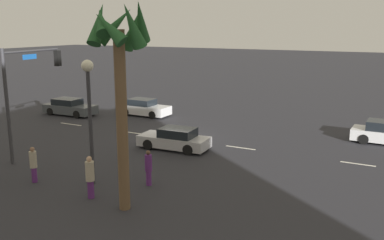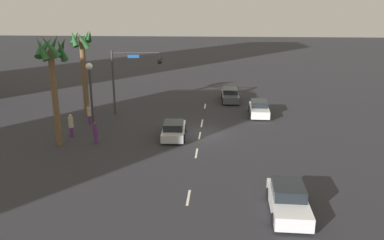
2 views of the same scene
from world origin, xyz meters
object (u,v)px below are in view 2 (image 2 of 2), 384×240
at_px(streetlamp, 90,84).
at_px(traffic_signal, 130,72).
at_px(pedestrian_0, 95,132).
at_px(pedestrian_1, 89,114).
at_px(car_3, 230,95).
at_px(palm_tree_1, 83,56).
at_px(palm_tree_0, 52,63).
at_px(car_0, 259,109).
at_px(pedestrian_2, 71,125).
at_px(car_1, 174,130).
at_px(car_2, 288,200).

bearing_deg(streetlamp, traffic_signal, -16.59).
xyz_separation_m(pedestrian_0, pedestrian_1, (5.15, 2.22, 0.03)).
bearing_deg(car_3, palm_tree_1, 116.64).
relative_size(pedestrian_1, palm_tree_0, 0.21).
height_order(pedestrian_0, palm_tree_0, palm_tree_0).
relative_size(pedestrian_0, palm_tree_0, 0.20).
bearing_deg(pedestrian_0, car_0, -55.34).
relative_size(car_0, pedestrian_2, 2.30).
relative_size(car_1, pedestrian_1, 2.51).
xyz_separation_m(car_3, palm_tree_0, (-15.66, 13.35, 5.67)).
bearing_deg(car_1, streetlamp, 85.20).
bearing_deg(car_0, palm_tree_1, 94.46).
distance_m(car_3, palm_tree_1, 16.63).
xyz_separation_m(car_0, traffic_signal, (-0.64, 12.63, 3.61)).
relative_size(car_1, traffic_signal, 0.71).
bearing_deg(car_0, car_2, 179.53).
xyz_separation_m(car_1, streetlamp, (0.58, 6.90, 3.56)).
relative_size(pedestrian_2, palm_tree_1, 0.23).
distance_m(traffic_signal, pedestrian_1, 5.72).
distance_m(car_2, traffic_signal, 22.38).
distance_m(pedestrian_0, pedestrian_1, 5.61).
bearing_deg(car_1, pedestrian_0, 108.38).
height_order(car_1, pedestrian_1, pedestrian_1).
distance_m(car_0, palm_tree_0, 19.71).
distance_m(car_3, pedestrian_0, 18.51).
height_order(car_3, pedestrian_0, pedestrian_0).
xyz_separation_m(car_0, streetlamp, (-6.76, 14.45, 3.53)).
xyz_separation_m(car_3, streetlamp, (-12.54, 11.71, 3.53)).
bearing_deg(pedestrian_0, palm_tree_0, 102.31).
relative_size(streetlamp, pedestrian_0, 3.44).
relative_size(car_0, streetlamp, 0.74).
xyz_separation_m(streetlamp, pedestrian_2, (-1.13, 1.48, -3.17)).
height_order(car_0, pedestrian_0, pedestrian_0).
distance_m(traffic_signal, palm_tree_1, 4.57).
height_order(car_1, traffic_signal, traffic_signal).
bearing_deg(car_3, pedestrian_1, 127.49).
xyz_separation_m(pedestrian_2, palm_tree_1, (6.57, 0.95, 4.76)).
distance_m(car_2, car_3, 24.78).
relative_size(car_3, streetlamp, 0.79).
height_order(car_2, palm_tree_1, palm_tree_1).
relative_size(traffic_signal, palm_tree_0, 0.74).
xyz_separation_m(traffic_signal, streetlamp, (-6.13, 1.83, -0.08)).
bearing_deg(streetlamp, car_0, -64.92).
distance_m(car_0, pedestrian_1, 16.23).
relative_size(car_3, pedestrian_1, 2.64).
height_order(car_2, pedestrian_2, pedestrian_2).
distance_m(car_2, palm_tree_1, 24.78).
xyz_separation_m(car_2, traffic_signal, (18.24, 12.47, 3.59)).
relative_size(streetlamp, palm_tree_1, 0.71).
relative_size(car_0, palm_tree_0, 0.52).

